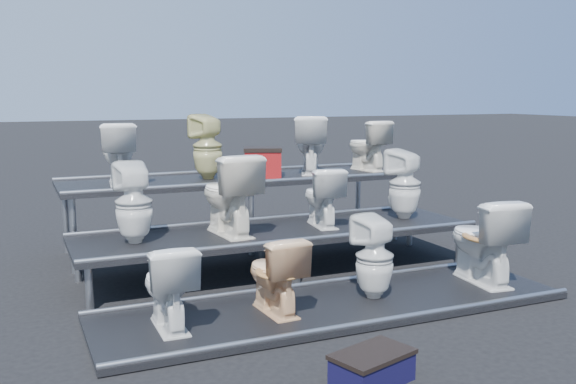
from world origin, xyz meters
name	(u,v)px	position (x,y,z in m)	size (l,w,h in m)	color
ground	(278,272)	(0.00, 0.00, 0.00)	(80.00, 80.00, 0.00)	black
tier_front	(335,306)	(0.00, -1.30, 0.03)	(4.20, 1.20, 0.06)	black
tier_mid	(278,251)	(0.00, 0.00, 0.23)	(4.20, 1.20, 0.46)	black
tier_back	(238,212)	(0.00, 1.30, 0.43)	(4.20, 1.20, 0.86)	black
toilet_0	(168,285)	(-1.47, -1.30, 0.40)	(0.38, 0.67, 0.68)	silver
toilet_1	(275,274)	(-0.58, -1.30, 0.39)	(0.37, 0.65, 0.66)	#E7B481
toilet_2	(374,257)	(0.39, -1.30, 0.44)	(0.34, 0.35, 0.75)	silver
toilet_3	(483,240)	(1.60, -1.30, 0.48)	(0.47, 0.82, 0.84)	silver
toilet_4	(134,203)	(-1.49, 0.00, 0.85)	(0.35, 0.36, 0.78)	silver
toilet_5	(229,194)	(-0.54, 0.00, 0.87)	(0.46, 0.81, 0.83)	white
toilet_6	(322,197)	(0.51, 0.00, 0.78)	(0.36, 0.63, 0.64)	silver
toilet_7	(405,184)	(1.56, 0.00, 0.86)	(0.36, 0.37, 0.79)	silver
toilet_8	(118,153)	(-1.42, 1.30, 1.21)	(0.39, 0.68, 0.70)	silver
toilet_9	(207,147)	(-0.37, 1.30, 1.25)	(0.35, 0.36, 0.78)	#CFCA87
toilet_10	(310,145)	(0.99, 1.30, 1.23)	(0.41, 0.73, 0.74)	silver
toilet_11	(367,145)	(1.83, 1.30, 1.19)	(0.37, 0.65, 0.66)	white
red_crate	(263,164)	(0.30, 1.20, 1.02)	(0.44, 0.35, 0.32)	maroon
step_stool	(372,370)	(-0.45, -2.68, 0.09)	(0.51, 0.31, 0.19)	black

